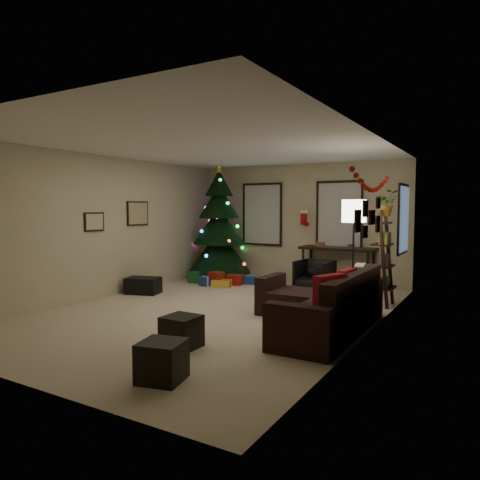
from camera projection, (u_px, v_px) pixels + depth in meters
The scene contains 29 objects.
floor at pixel (217, 311), 7.35m from camera, with size 7.00×7.00×0.00m, color beige.
ceiling at pixel (216, 146), 7.16m from camera, with size 7.00×7.00×0.00m, color white.
wall_back at pixel (299, 223), 10.27m from camera, with size 5.00×5.00×0.00m, color #C4B995.
wall_front at pixel (15, 246), 4.24m from camera, with size 5.00×5.00×0.00m, color #C4B995.
wall_left at pixel (107, 227), 8.51m from camera, with size 7.00×7.00×0.00m, color #C4B995.
wall_right at pixel (371, 235), 6.00m from camera, with size 7.00×7.00×0.00m, color #C4B995.
window_back_left at pixel (262, 214), 10.71m from camera, with size 1.05×0.06×1.50m.
window_back_right at pixel (339, 215), 9.75m from camera, with size 1.05×0.06×1.50m.
window_right_wall at pixel (404, 219), 8.20m from camera, with size 0.06×0.90×1.30m.
christmas_tree at pixel (219, 230), 10.70m from camera, with size 1.53×1.53×2.84m.
presents at pixel (218, 279), 9.98m from camera, with size 1.50×1.01×0.30m.
sofa at pixel (323, 308), 6.36m from camera, with size 1.77×2.58×0.84m.
pillow_red_a at pixel (330, 294), 5.51m from camera, with size 0.13×0.49×0.49m, color maroon.
pillow_red_b at pixel (346, 286), 6.09m from camera, with size 0.12×0.46×0.46m, color maroon.
pillow_cream at pixel (359, 280), 6.66m from camera, with size 0.13×0.46×0.46m, color beige.
ottoman_near at pixel (182, 332), 5.45m from camera, with size 0.41×0.41×0.39m, color black.
ottoman_far at pixel (162, 361), 4.40m from camera, with size 0.42×0.42×0.40m, color black.
desk at pixel (338, 252), 9.56m from camera, with size 1.60×0.57×0.87m.
desk_chair at pixel (314, 275), 9.18m from camera, with size 0.63×0.59×0.64m, color black.
bookshelf at pixel (385, 260), 7.70m from camera, with size 0.30×0.50×1.68m.
potted_plant at pixel (386, 199), 7.61m from camera, with size 0.52×0.45×0.58m, color #4C4C4C.
floor_lamp at pixel (354, 218), 7.20m from camera, with size 0.39×0.39×1.84m.
art_map at pixel (138, 213), 9.19m from camera, with size 0.04×0.60×0.50m.
art_abstract at pixel (94, 222), 8.21m from camera, with size 0.04×0.45×0.35m.
gallery at pixel (369, 218), 5.93m from camera, with size 0.03×1.25×0.54m.
garland at pixel (372, 182), 6.12m from camera, with size 0.08×1.90×0.30m, color #A5140C, non-canonical shape.
stocking_left at pixel (294, 218), 10.37m from camera, with size 0.20×0.05×0.36m.
stocking_right at pixel (304, 217), 10.01m from camera, with size 0.20×0.05×0.36m.
storage_bin at pixel (143, 285), 8.87m from camera, with size 0.64×0.43×0.32m, color black.
Camera 1 is at (3.99, -6.07, 1.72)m, focal length 33.31 mm.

